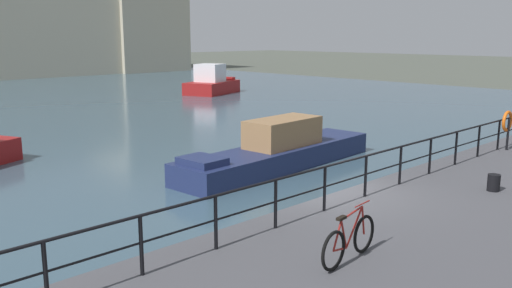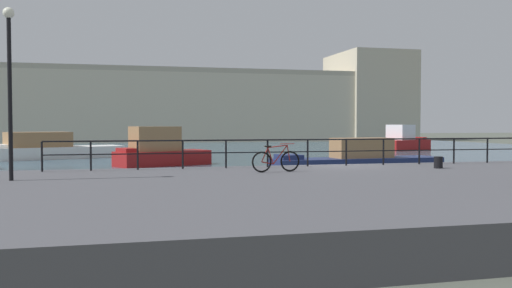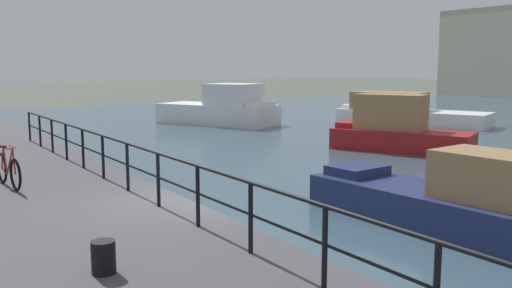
{
  "view_description": "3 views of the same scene",
  "coord_description": "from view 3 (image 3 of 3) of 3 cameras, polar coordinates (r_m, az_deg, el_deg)",
  "views": [
    {
      "loc": [
        -10.86,
        -8.18,
        4.9
      ],
      "look_at": [
        -0.27,
        2.74,
        1.82
      ],
      "focal_mm": 37.74,
      "sensor_mm": 36.0,
      "label": 1
    },
    {
      "loc": [
        -8.53,
        -20.65,
        2.56
      ],
      "look_at": [
        -3.03,
        1.32,
        1.73
      ],
      "focal_mm": 37.82,
      "sensor_mm": 36.0,
      "label": 2
    },
    {
      "loc": [
        9.85,
        -5.0,
        3.63
      ],
      "look_at": [
        -2.52,
        3.33,
        1.51
      ],
      "focal_mm": 38.54,
      "sensor_mm": 36.0,
      "label": 3
    }
  ],
  "objects": [
    {
      "name": "parked_bicycle",
      "position": [
        13.59,
        -24.32,
        -2.47
      ],
      "size": [
        1.77,
        0.23,
        0.98
      ],
      "rotation": [
        0.0,
        0.0,
        0.1
      ],
      "color": "black",
      "rests_on": "quay_promenade"
    },
    {
      "name": "quay_railing",
      "position": [
        10.04,
        -8.25,
        -3.32
      ],
      "size": [
        24.43,
        0.07,
        1.08
      ],
      "color": "black",
      "rests_on": "quay_promenade"
    },
    {
      "name": "moored_blue_motorboat",
      "position": [
        34.51,
        -3.58,
        3.65
      ],
      "size": [
        8.18,
        5.86,
        2.55
      ],
      "rotation": [
        0.0,
        0.0,
        0.43
      ],
      "color": "white",
      "rests_on": "water_basin"
    },
    {
      "name": "moored_harbor_tender",
      "position": [
        24.42,
        14.41,
        1.44
      ],
      "size": [
        6.19,
        4.33,
        2.42
      ],
      "rotation": [
        0.0,
        0.0,
        3.56
      ],
      "color": "maroon",
      "rests_on": "water_basin"
    },
    {
      "name": "moored_green_narrowboat",
      "position": [
        35.89,
        15.07,
        3.27
      ],
      "size": [
        9.63,
        6.03,
        1.99
      ],
      "rotation": [
        0.0,
        0.0,
        3.51
      ],
      "color": "white",
      "rests_on": "water_basin"
    },
    {
      "name": "moored_small_launch",
      "position": [
        12.55,
        23.8,
        -6.41
      ],
      "size": [
        9.35,
        2.64,
        1.84
      ],
      "rotation": [
        0.0,
        0.0,
        3.21
      ],
      "color": "navy",
      "rests_on": "water_basin"
    },
    {
      "name": "ground_plane",
      "position": [
        11.63,
        -6.82,
        -10.15
      ],
      "size": [
        240.0,
        240.0,
        0.0
      ],
      "primitive_type": "plane",
      "color": "#4C5147"
    },
    {
      "name": "mooring_bollard",
      "position": [
        7.64,
        -15.56,
        -11.25
      ],
      "size": [
        0.32,
        0.32,
        0.44
      ],
      "primitive_type": "cylinder",
      "color": "black",
      "rests_on": "quay_promenade"
    }
  ]
}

